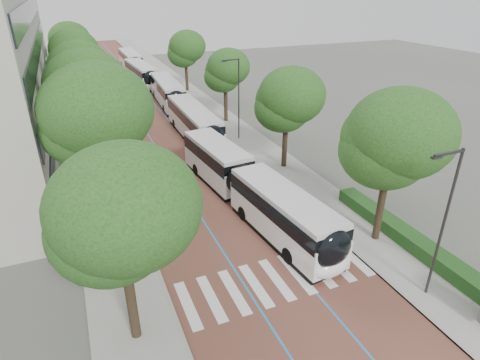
% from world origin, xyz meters
% --- Properties ---
extents(ground, '(160.00, 160.00, 0.00)m').
position_xyz_m(ground, '(0.00, 0.00, 0.00)').
color(ground, '#51544C').
rests_on(ground, ground).
extents(road, '(11.00, 140.00, 0.02)m').
position_xyz_m(road, '(0.00, 40.00, 0.01)').
color(road, brown).
rests_on(road, ground).
extents(sidewalk_left, '(4.00, 140.00, 0.12)m').
position_xyz_m(sidewalk_left, '(-7.50, 40.00, 0.06)').
color(sidewalk_left, gray).
rests_on(sidewalk_left, ground).
extents(sidewalk_right, '(4.00, 140.00, 0.12)m').
position_xyz_m(sidewalk_right, '(7.50, 40.00, 0.06)').
color(sidewalk_right, gray).
rests_on(sidewalk_right, ground).
extents(kerb_left, '(0.20, 140.00, 0.14)m').
position_xyz_m(kerb_left, '(-5.60, 40.00, 0.06)').
color(kerb_left, gray).
rests_on(kerb_left, ground).
extents(kerb_right, '(0.20, 140.00, 0.14)m').
position_xyz_m(kerb_right, '(5.60, 40.00, 0.06)').
color(kerb_right, gray).
rests_on(kerb_right, ground).
extents(zebra_crossing, '(10.55, 3.60, 0.01)m').
position_xyz_m(zebra_crossing, '(0.20, 1.00, 0.03)').
color(zebra_crossing, silver).
rests_on(zebra_crossing, ground).
extents(lane_line_left, '(0.12, 126.00, 0.01)m').
position_xyz_m(lane_line_left, '(-1.60, 40.00, 0.02)').
color(lane_line_left, '#2579BA').
rests_on(lane_line_left, road).
extents(lane_line_right, '(0.12, 126.00, 0.01)m').
position_xyz_m(lane_line_right, '(1.60, 40.00, 0.02)').
color(lane_line_right, '#2579BA').
rests_on(lane_line_right, road).
extents(hedge, '(1.20, 14.00, 0.80)m').
position_xyz_m(hedge, '(9.10, 0.00, 0.52)').
color(hedge, '#194217').
rests_on(hedge, sidewalk_right).
extents(streetlight_near, '(1.82, 0.20, 8.00)m').
position_xyz_m(streetlight_near, '(6.62, -3.00, 4.82)').
color(streetlight_near, '#2E2E30').
rests_on(streetlight_near, sidewalk_right).
extents(streetlight_far, '(1.82, 0.20, 8.00)m').
position_xyz_m(streetlight_far, '(6.62, 22.00, 4.82)').
color(streetlight_far, '#2E2E30').
rests_on(streetlight_far, sidewalk_right).
extents(lamp_post_left, '(0.14, 0.14, 8.00)m').
position_xyz_m(lamp_post_left, '(-6.10, 8.00, 4.12)').
color(lamp_post_left, '#2E2E30').
rests_on(lamp_post_left, sidewalk_left).
extents(trees_left, '(6.22, 61.01, 10.28)m').
position_xyz_m(trees_left, '(-7.50, 24.84, 6.79)').
color(trees_left, black).
rests_on(trees_left, ground).
extents(trees_right, '(6.00, 47.63, 9.01)m').
position_xyz_m(trees_right, '(7.70, 19.18, 5.97)').
color(trees_right, black).
rests_on(trees_right, ground).
extents(lead_bus, '(4.29, 18.55, 3.20)m').
position_xyz_m(lead_bus, '(2.03, 8.22, 1.63)').
color(lead_bus, black).
rests_on(lead_bus, ground).
extents(bus_queued_0, '(2.61, 12.42, 3.20)m').
position_xyz_m(bus_queued_0, '(2.71, 23.75, 1.62)').
color(bus_queued_0, white).
rests_on(bus_queued_0, ground).
extents(bus_queued_1, '(3.16, 12.51, 3.20)m').
position_xyz_m(bus_queued_1, '(3.27, 37.51, 1.62)').
color(bus_queued_1, white).
rests_on(bus_queued_1, ground).
extents(bus_queued_2, '(3.26, 12.53, 3.20)m').
position_xyz_m(bus_queued_2, '(2.34, 50.64, 1.62)').
color(bus_queued_2, white).
rests_on(bus_queued_2, ground).
extents(bus_queued_3, '(2.60, 12.41, 3.20)m').
position_xyz_m(bus_queued_3, '(2.77, 63.82, 1.62)').
color(bus_queued_3, white).
rests_on(bus_queued_3, ground).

